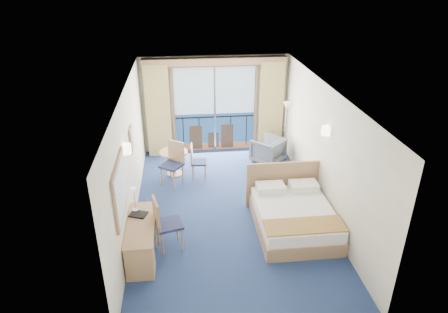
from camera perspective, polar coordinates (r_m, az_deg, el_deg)
floor at (r=8.81m, az=0.64°, el=-7.68°), size 6.50×6.50×0.00m
room_walls at (r=7.97m, az=0.70°, el=3.06°), size 4.04×6.54×2.72m
balcony_door at (r=11.18m, az=-1.36°, el=6.38°), size 2.36×0.03×2.52m
curtain_left at (r=10.98m, az=-9.39°, el=6.40°), size 0.65×0.22×2.55m
curtain_right at (r=11.23m, az=6.70°, el=7.02°), size 0.65×0.22×2.55m
pelmet at (r=10.68m, az=-1.34°, el=13.47°), size 3.80×0.25×0.18m
mirror at (r=6.75m, az=-14.61°, el=-4.44°), size 0.05×1.25×0.95m
wall_print at (r=8.47m, az=-13.06°, el=2.47°), size 0.04×0.42×0.52m
sconce_left at (r=7.41m, az=-13.79°, el=1.07°), size 0.18×0.18×0.18m
sconce_right at (r=8.25m, az=14.35°, el=3.59°), size 0.18×0.18×0.18m
bed at (r=8.24m, az=9.89°, el=-8.29°), size 1.65×1.96×1.04m
nightstand at (r=9.49m, az=11.01°, el=-3.72°), size 0.39×0.37×0.51m
phone at (r=9.35m, az=11.19°, el=-2.16°), size 0.20×0.18×0.08m
armchair at (r=10.80m, az=6.28°, el=0.91°), size 1.05×1.05×0.69m
floor_lamp at (r=10.89m, az=8.82°, el=5.77°), size 0.22×0.22×1.56m
desk at (r=7.24m, az=-11.87°, el=-13.11°), size 0.50×1.45×0.68m
desk_chair at (r=7.49m, az=-8.60°, el=-9.13°), size 0.57×0.56×1.08m
folder at (r=7.60m, az=-12.13°, el=-8.06°), size 0.37×0.32×0.03m
desk_lamp at (r=7.53m, az=-12.73°, el=-5.35°), size 0.13×0.13×0.48m
round_table at (r=10.10m, az=-7.18°, el=-0.09°), size 0.71×0.71×0.64m
table_chair_a at (r=9.90m, az=-4.06°, el=-0.43°), size 0.41×0.40×0.88m
table_chair_b at (r=9.65m, az=-7.21°, el=-0.58°), size 0.64×0.65×1.07m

